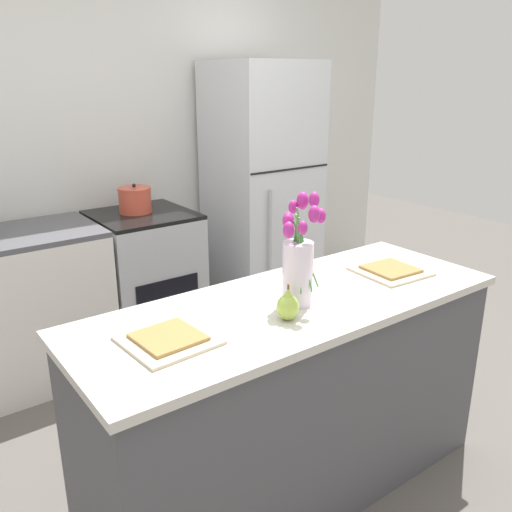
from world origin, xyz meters
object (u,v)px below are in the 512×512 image
Objects in this scene: stove_range at (147,281)px; plate_setting_right at (391,270)px; refrigerator at (262,193)px; cooking_pot at (135,200)px; pear_figurine at (288,306)px; plate_setting_left at (168,339)px; flower_vase at (298,262)px.

stove_range is 1.74m from plate_setting_right.
cooking_pot is at bearing 177.56° from refrigerator.
refrigerator is 6.11× the size of plate_setting_right.
pear_figurine is 0.45m from plate_setting_left.
stove_range is 1.80m from plate_setting_left.
stove_range is at bearing 106.00° from plate_setting_right.
refrigerator reaches higher than plate_setting_right.
plate_setting_left is (-1.61, -1.62, -0.02)m from refrigerator.
flower_vase is 1.46× the size of plate_setting_left.
refrigerator is 2.28m from plate_setting_left.
plate_setting_left is at bearing 180.00° from plate_setting_right.
cooking_pot is (-0.02, 0.04, 0.54)m from stove_range.
pear_figurine is at bearing -171.53° from plate_setting_right.
pear_figurine is 0.46× the size of plate_setting_left.
plate_setting_right is (0.46, -1.61, 0.45)m from stove_range.
cooking_pot is (0.64, 1.66, 0.09)m from plate_setting_left.
stove_range is at bearing -179.96° from refrigerator.
flower_vase is (-1.05, -1.63, 0.15)m from refrigerator.
pear_figurine is 0.70m from plate_setting_right.
stove_range is at bearing 67.68° from plate_setting_left.
pear_figurine reaches higher than stove_range.
stove_range is at bearing 82.44° from pear_figurine.
stove_range is 1.80m from pear_figurine.
pear_figurine is at bearing -143.88° from flower_vase.
refrigerator reaches higher than plate_setting_left.
flower_vase is 2.10× the size of cooking_pot.
plate_setting_right is at bearing -106.77° from refrigerator.
flower_vase is 0.58m from plate_setting_left.
refrigerator reaches higher than stove_range.
cooking_pot is (-0.97, 0.04, 0.08)m from refrigerator.
refrigerator is 1.95m from flower_vase.
cooking_pot is at bearing 83.34° from pear_figurine.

